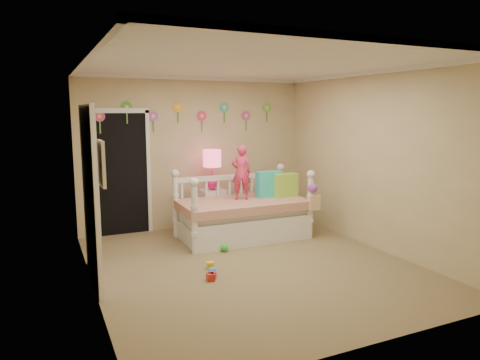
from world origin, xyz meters
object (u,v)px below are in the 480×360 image
table_lamp (212,163)px  child (241,172)px  daybed (242,204)px  nightstand (213,209)px

table_lamp → child: bearing=-69.9°
child → table_lamp: (-0.24, 0.66, 0.09)m
daybed → table_lamp: 0.96m
child → nightstand: 1.00m
nightstand → table_lamp: bearing=75.6°
daybed → child: size_ratio=2.34×
child → nightstand: (-0.24, 0.66, -0.71)m
daybed → table_lamp: (-0.24, 0.72, 0.59)m
child → table_lamp: child is taller
daybed → table_lamp: bearing=108.6°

